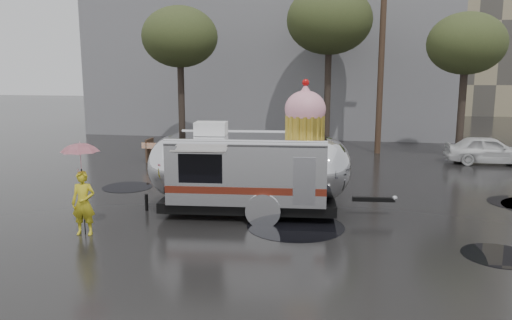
# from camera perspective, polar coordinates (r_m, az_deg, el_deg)

# --- Properties ---
(ground) EXTENTS (120.00, 120.00, 0.00)m
(ground) POSITION_cam_1_polar(r_m,az_deg,el_deg) (11.24, 4.65, -10.55)
(ground) COLOR black
(ground) RESTS_ON ground
(puddles) EXTENTS (15.42, 6.43, 0.01)m
(puddles) POSITION_cam_1_polar(r_m,az_deg,el_deg) (14.75, 16.36, -5.82)
(puddles) COLOR black
(puddles) RESTS_ON ground
(grey_building) EXTENTS (22.00, 12.00, 13.00)m
(grey_building) POSITION_cam_1_polar(r_m,az_deg,el_deg) (34.91, 2.16, 14.45)
(grey_building) COLOR slate
(grey_building) RESTS_ON ground
(utility_pole) EXTENTS (1.60, 0.28, 9.00)m
(utility_pole) POSITION_cam_1_polar(r_m,az_deg,el_deg) (24.51, 14.15, 11.49)
(utility_pole) COLOR #473323
(utility_pole) RESTS_ON ground
(tree_left) EXTENTS (3.64, 3.64, 6.95)m
(tree_left) POSITION_cam_1_polar(r_m,az_deg,el_deg) (24.83, -8.71, 13.65)
(tree_left) COLOR #382D26
(tree_left) RESTS_ON ground
(tree_mid) EXTENTS (4.20, 4.20, 8.03)m
(tree_mid) POSITION_cam_1_polar(r_m,az_deg,el_deg) (25.59, 8.38, 15.48)
(tree_mid) COLOR #382D26
(tree_mid) RESTS_ON ground
(tree_right) EXTENTS (3.36, 3.36, 6.42)m
(tree_right) POSITION_cam_1_polar(r_m,az_deg,el_deg) (24.01, 22.90, 12.07)
(tree_right) COLOR #382D26
(tree_right) RESTS_ON ground
(barricade_row) EXTENTS (4.30, 0.80, 1.00)m
(barricade_row) POSITION_cam_1_polar(r_m,az_deg,el_deg) (21.73, -7.33, 1.05)
(barricade_row) COLOR #473323
(barricade_row) RESTS_ON ground
(airstream_trailer) EXTENTS (7.08, 3.08, 3.82)m
(airstream_trailer) POSITION_cam_1_polar(r_m,az_deg,el_deg) (13.84, -0.45, -0.75)
(airstream_trailer) COLOR silver
(airstream_trailer) RESTS_ON ground
(person_left) EXTENTS (0.61, 0.45, 1.59)m
(person_left) POSITION_cam_1_polar(r_m,az_deg,el_deg) (12.88, -19.12, -4.67)
(person_left) COLOR gold
(person_left) RESTS_ON ground
(umbrella_pink) EXTENTS (1.11, 1.11, 2.31)m
(umbrella_pink) POSITION_cam_1_polar(r_m,az_deg,el_deg) (12.65, -19.42, 0.30)
(umbrella_pink) COLOR pink
(umbrella_pink) RESTS_ON ground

